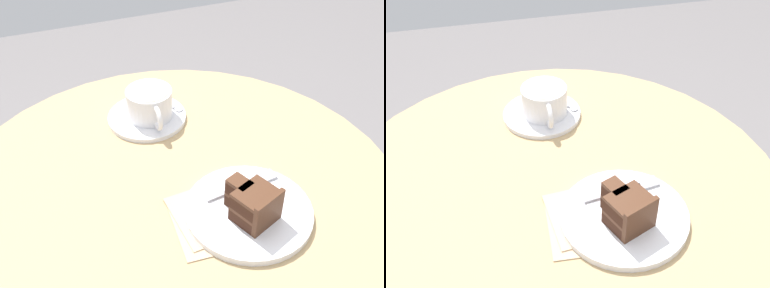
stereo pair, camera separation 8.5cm
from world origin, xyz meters
The scene contains 8 objects.
cafe_table centered at (0.00, 0.00, 0.59)m, with size 0.79×0.79×0.71m.
saucer centered at (-0.21, 0.01, 0.71)m, with size 0.16×0.16×0.01m.
coffee_cup centered at (-0.21, 0.02, 0.75)m, with size 0.12×0.09×0.06m.
teaspoon centered at (-0.23, 0.06, 0.72)m, with size 0.08×0.09×0.00m.
cake_plate centered at (0.09, 0.09, 0.71)m, with size 0.20×0.20×0.01m.
cake_slice centered at (0.11, 0.09, 0.75)m, with size 0.09×0.08×0.06m.
fork centered at (0.04, 0.12, 0.72)m, with size 0.03×0.13×0.00m.
napkin centered at (0.08, 0.04, 0.71)m, with size 0.15×0.14×0.00m.
Camera 2 is at (0.58, -0.10, 1.29)m, focal length 45.00 mm.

